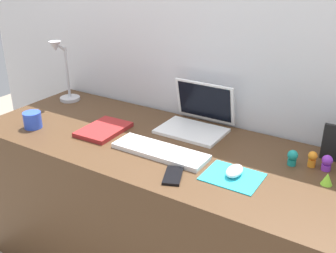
% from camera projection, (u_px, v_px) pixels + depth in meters
% --- Properties ---
extents(back_wall, '(2.99, 0.05, 1.49)m').
position_uv_depth(back_wall, '(205.00, 116.00, 2.00)').
color(back_wall, silver).
rests_on(back_wall, ground_plane).
extents(desk, '(1.79, 0.66, 0.74)m').
position_uv_depth(desk, '(166.00, 215.00, 1.86)').
color(desk, '#4C331E').
rests_on(desk, ground_plane).
extents(laptop, '(0.30, 0.26, 0.21)m').
position_uv_depth(laptop, '(197.00, 118.00, 1.85)').
color(laptop, white).
rests_on(laptop, desk).
extents(keyboard, '(0.41, 0.13, 0.02)m').
position_uv_depth(keyboard, '(160.00, 151.00, 1.64)').
color(keyboard, white).
rests_on(keyboard, desk).
extents(mousepad, '(0.21, 0.17, 0.00)m').
position_uv_depth(mousepad, '(232.00, 177.00, 1.47)').
color(mousepad, '#28B7CC').
rests_on(mousepad, desk).
extents(mouse, '(0.06, 0.10, 0.03)m').
position_uv_depth(mouse, '(235.00, 171.00, 1.47)').
color(mouse, white).
rests_on(mouse, mousepad).
extents(cell_phone, '(0.11, 0.14, 0.01)m').
position_uv_depth(cell_phone, '(173.00, 176.00, 1.47)').
color(cell_phone, black).
rests_on(cell_phone, desk).
extents(desk_lamp, '(0.11, 0.15, 0.34)m').
position_uv_depth(desk_lamp, '(64.00, 73.00, 2.14)').
color(desk_lamp, '#B7B7BC').
rests_on(desk_lamp, desk).
extents(notebook_pad, '(0.18, 0.25, 0.02)m').
position_uv_depth(notebook_pad, '(104.00, 130.00, 1.84)').
color(notebook_pad, maroon).
rests_on(notebook_pad, desk).
extents(coffee_mug, '(0.08, 0.08, 0.08)m').
position_uv_depth(coffee_mug, '(33.00, 120.00, 1.87)').
color(coffee_mug, blue).
rests_on(coffee_mug, desk).
extents(toy_figurine_purple, '(0.04, 0.04, 0.06)m').
position_uv_depth(toy_figurine_purple, '(327.00, 162.00, 1.50)').
color(toy_figurine_purple, purple).
rests_on(toy_figurine_purple, desk).
extents(toy_figurine_orange, '(0.04, 0.04, 0.06)m').
position_uv_depth(toy_figurine_orange, '(312.00, 158.00, 1.53)').
color(toy_figurine_orange, orange).
rests_on(toy_figurine_orange, desk).
extents(toy_figurine_teal, '(0.04, 0.04, 0.06)m').
position_uv_depth(toy_figurine_teal, '(292.00, 157.00, 1.54)').
color(toy_figurine_teal, teal).
rests_on(toy_figurine_teal, desk).
extents(toy_figurine_lime, '(0.04, 0.04, 0.05)m').
position_uv_depth(toy_figurine_lime, '(327.00, 179.00, 1.41)').
color(toy_figurine_lime, '#8CDB33').
rests_on(toy_figurine_lime, desk).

